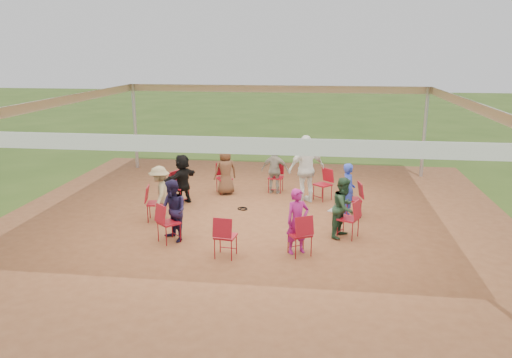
# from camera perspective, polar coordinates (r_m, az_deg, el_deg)

# --- Properties ---
(ground) EXTENTS (80.00, 80.00, 0.00)m
(ground) POSITION_cam_1_polar(r_m,az_deg,el_deg) (12.78, -0.08, -4.52)
(ground) COLOR #365219
(ground) RESTS_ON ground
(dirt_patch) EXTENTS (13.00, 13.00, 0.00)m
(dirt_patch) POSITION_cam_1_polar(r_m,az_deg,el_deg) (12.78, -0.08, -4.50)
(dirt_patch) COLOR brown
(dirt_patch) RESTS_ON ground
(tent) EXTENTS (10.33, 10.33, 3.00)m
(tent) POSITION_cam_1_polar(r_m,az_deg,el_deg) (12.21, -0.08, 6.05)
(tent) COLOR #B2B2B7
(tent) RESTS_ON ground
(chair_0) EXTENTS (0.58, 0.57, 0.90)m
(chair_0) POSITION_cam_1_polar(r_m,az_deg,el_deg) (11.57, 10.50, -4.51)
(chair_0) COLOR maroon
(chair_0) RESTS_ON ground
(chair_1) EXTENTS (0.51, 0.50, 0.90)m
(chair_1) POSITION_cam_1_polar(r_m,az_deg,el_deg) (13.04, 10.97, -2.33)
(chair_1) COLOR maroon
(chair_1) RESTS_ON ground
(chair_2) EXTENTS (0.61, 0.61, 0.90)m
(chair_2) POSITION_cam_1_polar(r_m,az_deg,el_deg) (14.31, 7.65, -0.67)
(chair_2) COLOR maroon
(chair_2) RESTS_ON ground
(chair_3) EXTENTS (0.47, 0.49, 0.90)m
(chair_3) POSITION_cam_1_polar(r_m,az_deg,el_deg) (14.99, 2.27, 0.16)
(chair_3) COLOR maroon
(chair_3) RESTS_ON ground
(chair_4) EXTENTS (0.58, 0.59, 0.90)m
(chair_4) POSITION_cam_1_polar(r_m,az_deg,el_deg) (14.91, -3.65, 0.06)
(chair_4) COLOR maroon
(chair_4) RESTS_ON ground
(chair_5) EXTENTS (0.58, 0.57, 0.90)m
(chair_5) POSITION_cam_1_polar(r_m,az_deg,el_deg) (14.08, -8.73, -0.96)
(chair_5) COLOR maroon
(chair_5) RESTS_ON ground
(chair_6) EXTENTS (0.51, 0.50, 0.90)m
(chair_6) POSITION_cam_1_polar(r_m,az_deg,el_deg) (12.73, -11.41, -2.77)
(chair_6) COLOR maroon
(chair_6) RESTS_ON ground
(chair_7) EXTENTS (0.61, 0.61, 0.90)m
(chair_7) POSITION_cam_1_polar(r_m,az_deg,el_deg) (11.29, -9.93, -4.97)
(chair_7) COLOR maroon
(chair_7) RESTS_ON ground
(chair_8) EXTENTS (0.47, 0.49, 0.90)m
(chair_8) POSITION_cam_1_polar(r_m,az_deg,el_deg) (10.37, -3.51, -6.57)
(chair_8) COLOR maroon
(chair_8) RESTS_ON ground
(chair_9) EXTENTS (0.58, 0.59, 0.90)m
(chair_9) POSITION_cam_1_polar(r_m,az_deg,el_deg) (10.49, 5.03, -6.35)
(chair_9) COLOR maroon
(chair_9) RESTS_ON ground
(person_seated_0) EXTENTS (0.64, 0.78, 1.40)m
(person_seated_0) POSITION_cam_1_polar(r_m,az_deg,el_deg) (11.53, 10.00, -3.21)
(person_seated_0) COLOR #24452C
(person_seated_0) RESTS_ON ground
(person_seated_1) EXTENTS (0.43, 0.57, 1.40)m
(person_seated_1) POSITION_cam_1_polar(r_m,az_deg,el_deg) (12.94, 10.51, -1.26)
(person_seated_1) COLOR #2A40B9
(person_seated_1) RESTS_ON ground
(person_seated_2) EXTENTS (0.86, 0.51, 1.40)m
(person_seated_2) POSITION_cam_1_polar(r_m,az_deg,el_deg) (14.81, 2.19, 1.01)
(person_seated_2) COLOR #A19E8D
(person_seated_2) RESTS_ON ground
(person_seated_3) EXTENTS (0.78, 0.67, 1.40)m
(person_seated_3) POSITION_cam_1_polar(r_m,az_deg,el_deg) (14.74, -3.52, 0.91)
(person_seated_3) COLOR brown
(person_seated_3) RESTS_ON ground
(person_seated_4) EXTENTS (0.98, 1.38, 1.40)m
(person_seated_4) POSITION_cam_1_polar(r_m,az_deg,el_deg) (13.94, -8.39, -0.02)
(person_seated_4) COLOR black
(person_seated_4) RESTS_ON ground
(person_seated_5) EXTENTS (0.62, 0.97, 1.40)m
(person_seated_5) POSITION_cam_1_polar(r_m,az_deg,el_deg) (12.65, -10.93, -1.66)
(person_seated_5) COLOR #8D805B
(person_seated_5) RESTS_ON ground
(person_seated_6) EXTENTS (0.77, 0.75, 1.40)m
(person_seated_6) POSITION_cam_1_polar(r_m,az_deg,el_deg) (11.26, -9.46, -3.62)
(person_seated_6) COLOR #1E183B
(person_seated_6) RESTS_ON ground
(person_seated_7) EXTENTS (0.61, 0.54, 1.40)m
(person_seated_7) POSITION_cam_1_polar(r_m,az_deg,el_deg) (10.50, 4.76, -4.84)
(person_seated_7) COLOR #9A1973
(person_seated_7) RESTS_ON ground
(standing_person) EXTENTS (1.25, 1.07, 1.90)m
(standing_person) POSITION_cam_1_polar(r_m,az_deg,el_deg) (13.94, 5.78, 1.14)
(standing_person) COLOR white
(standing_person) RESTS_ON ground
(cable_coil) EXTENTS (0.34, 0.34, 0.03)m
(cable_coil) POSITION_cam_1_polar(r_m,az_deg,el_deg) (13.48, -1.51, -3.42)
(cable_coil) COLOR black
(cable_coil) RESTS_ON ground
(laptop) EXTENTS (0.38, 0.41, 0.23)m
(laptop) POSITION_cam_1_polar(r_m,az_deg,el_deg) (11.60, 9.26, -3.30)
(laptop) COLOR #B7B7BC
(laptop) RESTS_ON ground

